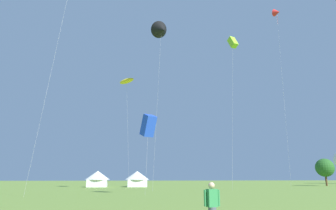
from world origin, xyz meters
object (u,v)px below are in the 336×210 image
Objects in this scene: kite_lime_box at (233,43)px; festival_tent_center at (98,178)px; kite_red_delta at (277,13)px; festival_tent_right at (137,178)px; tree_distant_left at (325,168)px; kite_black_delta at (161,30)px; kite_yellow_parafoil at (127,81)px; kite_blue_box at (148,126)px; person_spectator at (212,209)px.

kite_lime_box is 5.24× the size of festival_tent_center.
kite_red_delta is at bearing 21.85° from kite_lime_box.
festival_tent_right is (-26.94, 13.82, -32.78)m from kite_red_delta.
tree_distant_left is (52.48, 1.54, 2.37)m from festival_tent_center.
kite_black_delta reaches higher than kite_yellow_parafoil.
person_spectator is (0.21, -25.57, -7.16)m from kite_blue_box.
kite_black_delta is 5.57× the size of festival_tent_center.
kite_black_delta is at bearing -153.28° from tree_distant_left.
tree_distant_left reaches higher than person_spectator.
kite_yellow_parafoil is 4.05× the size of festival_tent_center.
kite_lime_box is at bearing -24.00° from kite_yellow_parafoil.
tree_distant_left is (41.79, 21.03, -21.85)m from kite_black_delta.
kite_black_delta is 43.63m from person_spectator.
kite_black_delta is at bearing -166.89° from kite_red_delta.
kite_red_delta is 33.51m from kite_yellow_parafoil.
kite_black_delta is 4.40× the size of tree_distant_left.
kite_lime_box is 5.25× the size of festival_tent_right.
festival_tent_center is 8.12m from festival_tent_right.
festival_tent_center is at bearing -180.00° from festival_tent_right.
kite_lime_box is (15.54, 11.03, 17.02)m from kite_blue_box.
kite_red_delta is 38.26m from tree_distant_left.
festival_tent_center is (-5.24, 10.32, -17.88)m from kite_yellow_parafoil.
kite_blue_box is at bearing -81.90° from kite_yellow_parafoil.
kite_lime_box is at bearing -158.15° from kite_red_delta.
kite_yellow_parafoil reaches higher than person_spectator.
kite_black_delta is 12.41m from kite_yellow_parafoil.
kite_red_delta is 44.62m from festival_tent_right.
kite_lime_box is at bearing 4.64° from kite_black_delta.
kite_red_delta reaches higher than person_spectator.
kite_blue_box reaches higher than festival_tent_right.
festival_tent_center is (-8.18, 55.05, 0.95)m from person_spectator.
kite_black_delta is 12.89m from kite_lime_box.
kite_lime_box reaches higher than person_spectator.
kite_lime_box is 40.92m from tree_distant_left.
kite_red_delta is at bearing 13.11° from kite_black_delta.
tree_distant_left is at bearing 51.94° from person_spectator.
festival_tent_center is (-10.70, 19.50, -24.21)m from kite_black_delta.
kite_black_delta is at bearing -175.36° from kite_lime_box.
kite_black_delta reaches higher than person_spectator.
kite_black_delta is 1.06× the size of kite_lime_box.
kite_lime_box reaches higher than festival_tent_right.
kite_blue_box is (-2.73, -9.99, -18.00)m from kite_black_delta.
festival_tent_right is 0.79× the size of tree_distant_left.
person_spectator is 0.35× the size of festival_tent_center.
kite_yellow_parafoil is at bearing 173.30° from kite_red_delta.
kite_red_delta is at bearing -6.70° from kite_yellow_parafoil.
person_spectator is 0.35× the size of festival_tent_right.
festival_tent_right is at bearing 129.82° from kite_lime_box.
person_spectator is at bearing -94.06° from kite_black_delta.
kite_red_delta is 5.62× the size of tree_distant_left.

